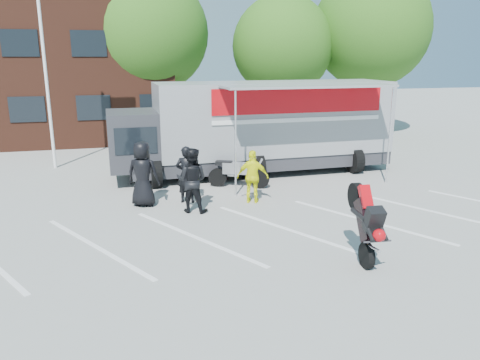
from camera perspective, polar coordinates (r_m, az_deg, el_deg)
name	(u,v)px	position (r m, az deg, el deg)	size (l,w,h in m)	color
ground	(291,243)	(11.52, 6.27, -7.69)	(100.00, 100.00, 0.00)	gray
parking_bay_lines	(278,229)	(12.39, 4.63, -5.97)	(18.00, 5.00, 0.01)	white
flagpole	(49,39)	(20.08, -22.23, 15.63)	(1.61, 0.12, 8.00)	white
tree_left	(150,34)	(26.02, -10.94, 17.11)	(6.12, 6.12, 8.64)	#382314
tree_mid	(283,46)	(26.46, 5.20, 15.92)	(5.44, 5.44, 7.68)	#382314
tree_right	(371,29)	(28.13, 15.71, 17.28)	(6.46, 6.46, 9.12)	#382314
transporter_truck	(261,172)	(18.34, 2.59, 0.92)	(10.94, 5.27, 3.48)	gray
parked_motorcycle	(239,187)	(16.25, -0.16, -0.89)	(0.72, 2.17, 1.14)	#ABABB0
stunt_bike_rider	(354,256)	(11.08, 13.78, -8.99)	(0.76, 1.61, 1.90)	black
spectator_leather_a	(143,174)	(14.31, -11.76, 0.73)	(0.97, 0.63, 1.98)	black
spectator_leather_b	(186,175)	(14.44, -6.54, 0.67)	(0.65, 0.43, 1.78)	black
spectator_leather_c	(192,180)	(13.54, -5.91, -0.02)	(0.92, 0.72, 1.89)	black
spectator_hivis	(253,177)	(14.36, 1.57, 0.40)	(0.96, 0.40, 1.65)	#FAFF0D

